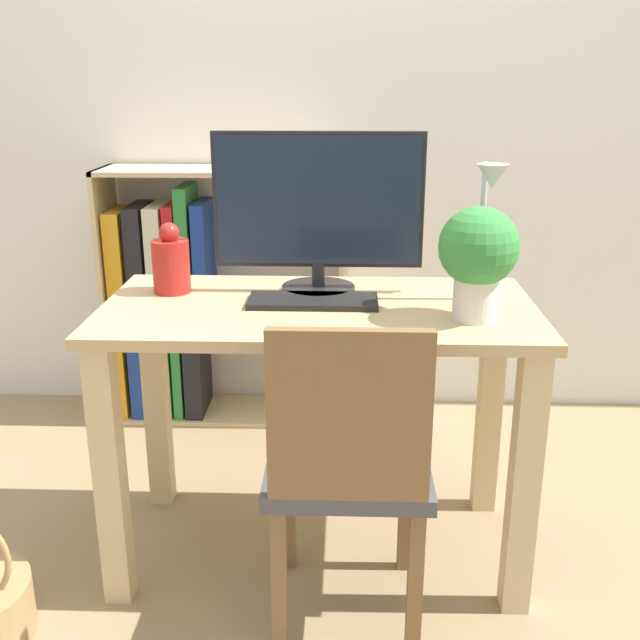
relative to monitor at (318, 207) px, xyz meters
The scene contains 10 objects.
ground_plane 1.00m from the monitor, 87.45° to the right, with size 10.00×10.00×0.00m, color #997F5B.
wall_back 1.00m from the monitor, 89.64° to the left, with size 8.00×0.05×2.60m.
desk 0.43m from the monitor, 87.45° to the right, with size 1.16×0.59×0.75m.
monitor is the anchor object (origin of this frame).
keyboard 0.26m from the monitor, 94.20° to the right, with size 0.35×0.14×0.02m.
vase 0.44m from the monitor, behind, with size 0.10×0.10×0.20m.
desk_lamp 0.45m from the monitor, 15.59° to the right, with size 0.10×0.19×0.38m.
potted_plant 0.47m from the monitor, 31.19° to the right, with size 0.20×0.20×0.29m.
chair 0.71m from the monitor, 78.75° to the right, with size 0.40×0.40×0.84m.
bookshelf 1.09m from the monitor, 126.14° to the left, with size 0.93×0.28×1.01m.
Camera 1 is at (0.08, -1.91, 1.34)m, focal length 42.00 mm.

